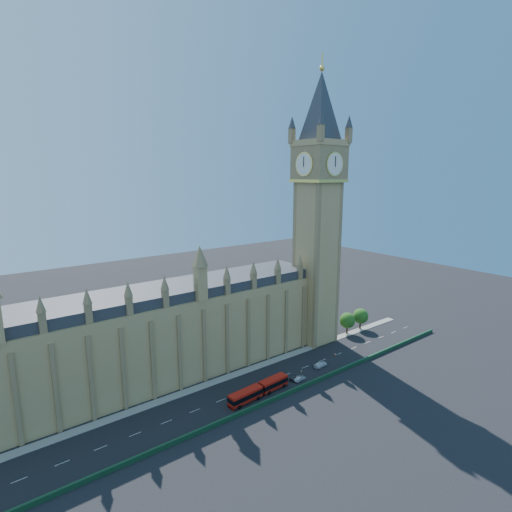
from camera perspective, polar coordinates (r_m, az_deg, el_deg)
ground at (r=122.18m, az=-0.05°, el=-18.16°), size 400.00×400.00×0.00m
palace_westminster at (r=122.75m, az=-16.06°, el=-11.28°), size 120.00×20.00×28.00m
elizabeth_tower at (r=142.14m, az=8.89°, el=8.98°), size 20.59×20.59×105.00m
bridge_parapet at (r=115.82m, az=2.81°, el=-19.63°), size 160.00×0.60×1.20m
kerb_north at (r=128.90m, az=-2.71°, el=-16.44°), size 160.00×3.00×0.16m
tree_east_near at (r=159.75m, az=12.95°, el=-8.88°), size 6.00×6.00×8.50m
tree_east_far at (r=165.67m, az=14.75°, el=-8.23°), size 6.00×6.00×8.50m
red_bus at (r=116.97m, az=0.44°, el=-18.60°), size 20.11×4.27×3.40m
car_grey at (r=126.08m, az=5.59°, el=-16.88°), size 3.98×1.97×1.30m
car_silver at (r=125.57m, az=6.30°, el=-17.01°), size 4.14×1.80×1.32m
car_white at (r=134.38m, az=9.20°, el=-15.04°), size 5.36×2.56×1.51m
cone_a at (r=127.50m, az=6.27°, el=-16.71°), size 0.46×0.46×0.68m
cone_b at (r=136.89m, az=9.63°, el=-14.71°), size 0.61×0.61×0.76m
cone_c at (r=142.76m, az=11.23°, el=-13.62°), size 0.58×0.58×0.80m
cone_d at (r=130.54m, az=6.51°, el=-16.02°), size 0.45×0.45×0.63m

